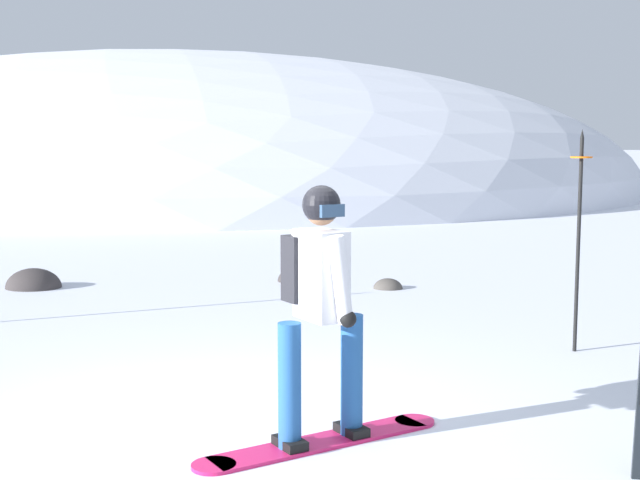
{
  "coord_description": "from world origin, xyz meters",
  "views": [
    {
      "loc": [
        1.18,
        -5.47,
        2.01
      ],
      "look_at": [
        0.23,
        2.93,
        1.0
      ],
      "focal_mm": 47.81,
      "sensor_mm": 36.0,
      "label": 1
    }
  ],
  "objects_px": {
    "piste_marker_near": "(579,227)",
    "rock_dark": "(388,289)",
    "rock_small": "(34,288)",
    "snowboarder_main": "(319,307)",
    "rock_mid": "(298,281)"
  },
  "relations": [
    {
      "from": "rock_small",
      "to": "piste_marker_near",
      "type": "bearing_deg",
      "value": -22.32
    },
    {
      "from": "rock_small",
      "to": "rock_mid",
      "type": "bearing_deg",
      "value": 14.81
    },
    {
      "from": "piste_marker_near",
      "to": "rock_mid",
      "type": "height_order",
      "value": "piste_marker_near"
    },
    {
      "from": "snowboarder_main",
      "to": "rock_small",
      "type": "distance_m",
      "value": 7.13
    },
    {
      "from": "rock_dark",
      "to": "snowboarder_main",
      "type": "bearing_deg",
      "value": -92.51
    },
    {
      "from": "snowboarder_main",
      "to": "piste_marker_near",
      "type": "height_order",
      "value": "piste_marker_near"
    },
    {
      "from": "rock_dark",
      "to": "rock_small",
      "type": "bearing_deg",
      "value": -174.38
    },
    {
      "from": "snowboarder_main",
      "to": "piste_marker_near",
      "type": "bearing_deg",
      "value": 51.7
    },
    {
      "from": "piste_marker_near",
      "to": "rock_dark",
      "type": "relative_size",
      "value": 5.3
    },
    {
      "from": "piste_marker_near",
      "to": "rock_small",
      "type": "distance_m",
      "value": 7.3
    },
    {
      "from": "piste_marker_near",
      "to": "rock_dark",
      "type": "distance_m",
      "value": 3.9
    },
    {
      "from": "snowboarder_main",
      "to": "rock_mid",
      "type": "height_order",
      "value": "snowboarder_main"
    },
    {
      "from": "rock_mid",
      "to": "rock_small",
      "type": "relative_size",
      "value": 0.79
    },
    {
      "from": "snowboarder_main",
      "to": "rock_small",
      "type": "bearing_deg",
      "value": 129.71
    },
    {
      "from": "rock_small",
      "to": "snowboarder_main",
      "type": "bearing_deg",
      "value": -50.29
    }
  ]
}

